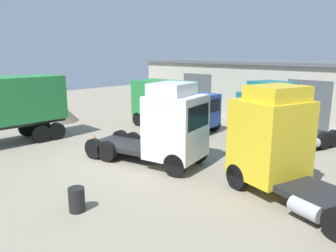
# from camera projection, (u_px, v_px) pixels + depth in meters

# --- Properties ---
(ground_plane) EXTENTS (60.00, 60.00, 0.00)m
(ground_plane) POSITION_uv_depth(u_px,v_px,m) (107.00, 160.00, 17.27)
(ground_plane) COLOR gray
(warehouse_building) EXTENTS (23.41, 9.14, 4.79)m
(warehouse_building) POSITION_uv_depth(u_px,v_px,m) (270.00, 87.00, 29.78)
(warehouse_building) COLOR #B7B2A3
(warehouse_building) RESTS_ON ground_plane
(tractor_unit_white) EXTENTS (6.49, 3.69, 4.14)m
(tractor_unit_white) POSITION_uv_depth(u_px,v_px,m) (168.00, 127.00, 15.96)
(tractor_unit_white) COLOR silver
(tractor_unit_white) RESTS_ON ground_plane
(tractor_unit_yellow) EXTENTS (6.95, 4.29, 4.29)m
(tractor_unit_yellow) POSITION_uv_depth(u_px,v_px,m) (280.00, 145.00, 12.74)
(tractor_unit_yellow) COLOR yellow
(tractor_unit_yellow) RESTS_ON ground_plane
(tractor_unit_teal) EXTENTS (4.06, 6.70, 4.01)m
(tractor_unit_teal) POSITION_uv_depth(u_px,v_px,m) (274.00, 120.00, 17.94)
(tractor_unit_teal) COLOR #197075
(tractor_unit_teal) RESTS_ON ground_plane
(box_truck_blue) EXTENTS (6.65, 2.76, 3.47)m
(box_truck_blue) POSITION_uv_depth(u_px,v_px,m) (173.00, 103.00, 23.95)
(box_truck_blue) COLOR #2347A3
(box_truck_blue) RESTS_ON ground_plane
(gravel_pile) EXTENTS (3.32, 3.32, 1.71)m
(gravel_pile) POSITION_uv_depth(u_px,v_px,m) (57.00, 111.00, 26.70)
(gravel_pile) COLOR #665B4C
(gravel_pile) RESTS_ON ground_plane
(oil_drum) EXTENTS (0.58, 0.58, 0.88)m
(oil_drum) POSITION_uv_depth(u_px,v_px,m) (77.00, 200.00, 11.59)
(oil_drum) COLOR black
(oil_drum) RESTS_ON ground_plane
(traffic_cone) EXTENTS (0.40, 0.40, 0.55)m
(traffic_cone) POSITION_uv_depth(u_px,v_px,m) (95.00, 139.00, 20.41)
(traffic_cone) COLOR black
(traffic_cone) RESTS_ON ground_plane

